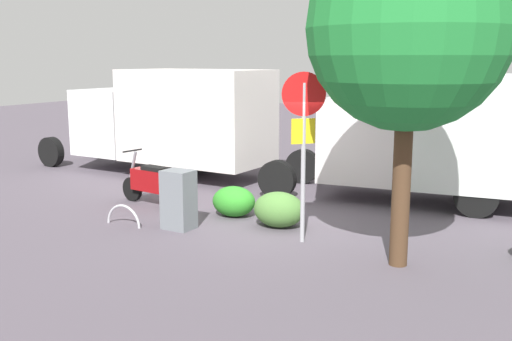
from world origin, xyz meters
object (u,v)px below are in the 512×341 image
at_px(motorcycle, 152,182).
at_px(street_tree, 408,30).
at_px(box_truck_far, 170,117).
at_px(stop_sign, 303,130).
at_px(box_truck_near, 456,134).
at_px(utility_cabinet, 179,200).
at_px(bike_rack_hoop, 124,225).

xyz_separation_m(motorcycle, street_tree, (-5.89, 1.45, 3.13)).
relative_size(box_truck_far, stop_sign, 2.46).
distance_m(box_truck_near, stop_sign, 4.58).
bearing_deg(box_truck_far, street_tree, 152.96).
xyz_separation_m(box_truck_near, box_truck_far, (7.75, -0.13, 0.02)).
xyz_separation_m(motorcycle, utility_cabinet, (-1.61, 1.30, 0.05)).
bearing_deg(box_truck_far, box_truck_near, -176.50).
bearing_deg(stop_sign, bike_rack_hoop, 9.66).
relative_size(street_tree, utility_cabinet, 4.55).
bearing_deg(stop_sign, box_truck_far, -36.27).
relative_size(box_truck_near, motorcycle, 4.08).
height_order(box_truck_near, utility_cabinet, box_truck_near).
distance_m(box_truck_far, stop_sign, 7.22).
distance_m(box_truck_near, motorcycle, 6.83).
bearing_deg(motorcycle, utility_cabinet, 151.00).
xyz_separation_m(motorcycle, stop_sign, (-4.06, 1.02, 1.49)).
relative_size(box_truck_near, bike_rack_hoop, 8.64).
bearing_deg(box_truck_far, stop_sign, 148.22).
bearing_deg(motorcycle, street_tree, 176.25).
bearing_deg(street_tree, bike_rack_hoop, 1.91).
xyz_separation_m(street_tree, utility_cabinet, (4.28, -0.14, -3.08)).
relative_size(motorcycle, street_tree, 0.35).
height_order(street_tree, bike_rack_hoop, street_tree).
bearing_deg(motorcycle, box_truck_near, -142.51).
bearing_deg(box_truck_far, bike_rack_hoop, 119.47).
bearing_deg(box_truck_near, box_truck_far, -5.09).
distance_m(stop_sign, bike_rack_hoop, 4.12).
height_order(box_truck_far, street_tree, street_tree).
bearing_deg(motorcycle, bike_rack_hoop, 117.49).
bearing_deg(box_truck_near, bike_rack_hoop, 36.74).
distance_m(utility_cabinet, bike_rack_hoop, 1.28).
relative_size(box_truck_far, motorcycle, 4.12).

